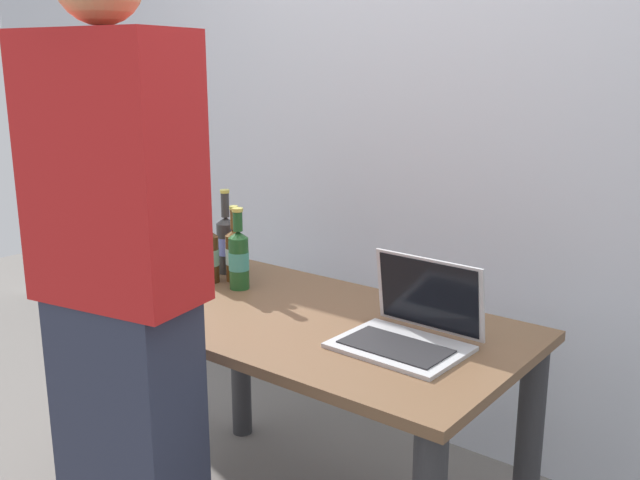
{
  "coord_description": "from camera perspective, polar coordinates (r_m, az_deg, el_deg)",
  "views": [
    {
      "loc": [
        1.28,
        -1.59,
        1.48
      ],
      "look_at": [
        0.05,
        0.0,
        0.98
      ],
      "focal_mm": 39.73,
      "sensor_mm": 36.0,
      "label": 1
    }
  ],
  "objects": [
    {
      "name": "desk",
      "position": [
        2.23,
        -0.93,
        -9.89
      ],
      "size": [
        1.32,
        0.74,
        0.73
      ],
      "color": "brown",
      "rests_on": "ground"
    },
    {
      "name": "laptop",
      "position": [
        1.98,
        7.27,
        -6.96
      ],
      "size": [
        0.35,
        0.3,
        0.23
      ],
      "color": "#B7BABC",
      "rests_on": "desk"
    },
    {
      "name": "beer_bottle_dark",
      "position": [
        2.52,
        -8.93,
        -1.12
      ],
      "size": [
        0.07,
        0.07,
        0.29
      ],
      "color": "#472B14",
      "rests_on": "desk"
    },
    {
      "name": "beer_bottle_amber",
      "position": [
        2.43,
        -6.56,
        -1.41
      ],
      "size": [
        0.07,
        0.07,
        0.28
      ],
      "color": "#1E5123",
      "rests_on": "desk"
    },
    {
      "name": "beer_bottle_green",
      "position": [
        2.62,
        -7.56,
        -0.19
      ],
      "size": [
        0.07,
        0.07,
        0.31
      ],
      "color": "#333333",
      "rests_on": "desk"
    },
    {
      "name": "beer_bottle_brown",
      "position": [
        2.52,
        -6.86,
        -1.06
      ],
      "size": [
        0.07,
        0.07,
        0.27
      ],
      "color": "brown",
      "rests_on": "desk"
    },
    {
      "name": "person_figure",
      "position": [
        1.77,
        -15.67,
        -5.28
      ],
      "size": [
        0.43,
        0.32,
        1.79
      ],
      "color": "#2D3347",
      "rests_on": "ground"
    },
    {
      "name": "back_wall",
      "position": [
        2.72,
        9.87,
        9.95
      ],
      "size": [
        6.0,
        0.1,
        2.6
      ],
      "primitive_type": "cube",
      "color": "silver",
      "rests_on": "ground"
    }
  ]
}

